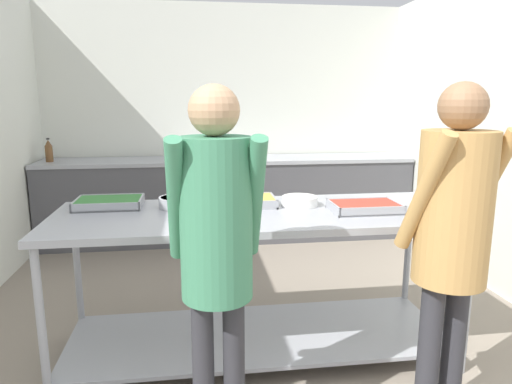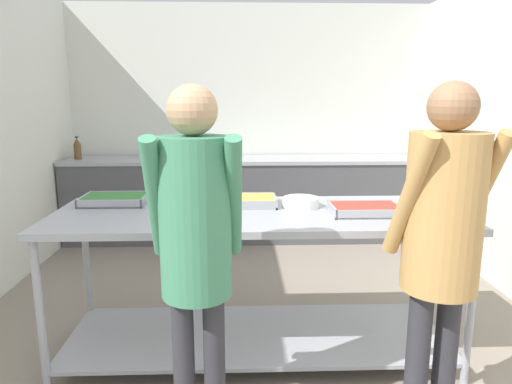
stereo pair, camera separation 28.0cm
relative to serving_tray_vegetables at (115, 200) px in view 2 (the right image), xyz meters
name	(u,v)px [view 2 (the right image)]	position (x,y,z in m)	size (l,w,h in m)	color
wall_rear	(249,121)	(0.92, 2.59, 0.37)	(4.26, 0.06, 2.65)	silver
back_counter	(250,198)	(0.92, 2.22, -0.48)	(4.10, 0.65, 0.93)	#4C4C51
serving_counter	(257,259)	(0.90, -0.25, -0.33)	(2.42, 0.85, 0.93)	#9EA0A8
serving_tray_vegetables	(115,200)	(0.00, 0.00, 0.00)	(0.41, 0.29, 0.05)	#9EA0A8
sauce_pan	(179,200)	(0.42, -0.07, 0.01)	(0.37, 0.23, 0.07)	#9EA0A8
serving_tray_greens	(245,201)	(0.84, -0.07, 0.00)	(0.40, 0.27, 0.05)	#9EA0A8
plate_stack	(301,202)	(1.19, -0.13, 0.00)	(0.23, 0.23, 0.06)	white
serving_tray_roast	(365,210)	(1.54, -0.32, 0.00)	(0.40, 0.27, 0.05)	#9EA0A8
broccoli_bowl	(431,210)	(1.89, -0.41, 0.02)	(0.24, 0.24, 0.11)	silver
guest_serving_left	(196,232)	(0.62, -1.01, 0.08)	(0.40, 0.32, 1.65)	#2D2D33
guest_serving_right	(442,229)	(1.69, -1.01, 0.08)	(0.48, 0.40, 1.66)	#2D2D33
water_bottle	(77,149)	(-0.98, 2.18, 0.10)	(0.08, 0.08, 0.25)	brown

